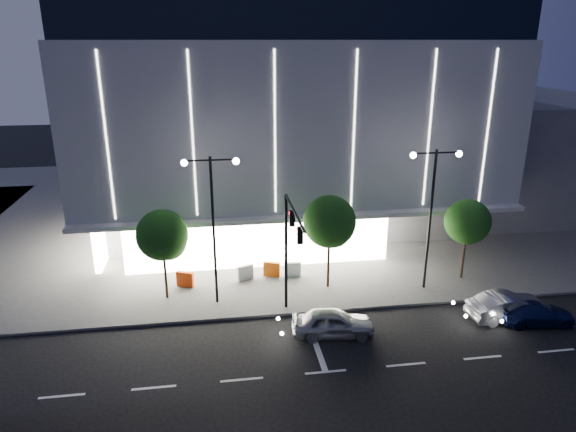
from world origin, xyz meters
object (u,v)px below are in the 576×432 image
(tree_left, at_px, (163,238))
(barrier_d, at_px, (292,269))
(street_lamp_east, at_px, (432,200))
(barrier_a, at_px, (185,279))
(tree_mid, at_px, (330,224))
(car_lead, at_px, (333,323))
(traffic_mast, at_px, (290,238))
(barrier_b, at_px, (245,273))
(street_lamp_west, at_px, (213,210))
(car_third, at_px, (535,313))
(barrier_c, at_px, (272,269))
(tree_right, at_px, (467,224))
(car_second, at_px, (508,306))

(tree_left, xyz_separation_m, barrier_d, (7.97, 1.77, -3.38))
(barrier_d, bearing_deg, street_lamp_east, -17.47)
(barrier_a, bearing_deg, tree_left, -105.71)
(tree_left, distance_m, tree_mid, 10.00)
(car_lead, xyz_separation_m, barrier_a, (-8.05, 6.68, -0.10))
(traffic_mast, relative_size, barrier_b, 6.43)
(street_lamp_west, relative_size, car_third, 2.11)
(traffic_mast, distance_m, barrier_c, 7.15)
(tree_left, relative_size, barrier_a, 5.20)
(tree_right, distance_m, car_third, 6.85)
(traffic_mast, xyz_separation_m, barrier_c, (-0.36, 5.65, -4.38))
(car_second, bearing_deg, tree_mid, 55.82)
(tree_right, distance_m, car_lead, 11.73)
(tree_mid, relative_size, barrier_d, 5.59)
(tree_left, xyz_separation_m, car_third, (20.47, -5.84, -3.42))
(car_second, bearing_deg, car_lead, 86.35)
(street_lamp_west, relative_size, car_lead, 2.05)
(traffic_mast, distance_m, barrier_b, 7.26)
(tree_mid, xyz_separation_m, car_lead, (-0.94, -5.39, -3.59))
(car_third, bearing_deg, car_lead, 93.75)
(street_lamp_west, xyz_separation_m, barrier_a, (-1.97, 2.31, -5.31))
(barrier_b, distance_m, barrier_d, 3.13)
(street_lamp_east, relative_size, car_lead, 2.05)
(tree_left, distance_m, barrier_a, 3.76)
(tree_left, xyz_separation_m, car_lead, (9.06, -5.39, -3.29))
(street_lamp_east, bearing_deg, barrier_c, 162.31)
(traffic_mast, height_order, barrier_a, traffic_mast)
(tree_mid, bearing_deg, street_lamp_east, -9.69)
(tree_mid, distance_m, car_third, 12.55)
(street_lamp_east, height_order, car_lead, street_lamp_east)
(car_second, distance_m, barrier_d, 13.20)
(barrier_c, bearing_deg, barrier_d, 10.93)
(street_lamp_east, bearing_deg, car_lead, -147.72)
(street_lamp_east, xyz_separation_m, tree_left, (-15.97, 1.02, -1.92))
(tree_left, height_order, barrier_c, tree_left)
(street_lamp_west, height_order, car_second, street_lamp_west)
(street_lamp_west, distance_m, car_second, 17.55)
(tree_right, xyz_separation_m, barrier_b, (-14.16, 1.70, -3.23))
(car_third, relative_size, barrier_b, 3.87)
(tree_right, height_order, car_third, tree_right)
(car_lead, bearing_deg, car_second, -82.81)
(tree_mid, xyz_separation_m, car_third, (10.47, -5.84, -3.72))
(tree_right, xyz_separation_m, barrier_c, (-12.38, 1.96, -3.23))
(tree_left, relative_size, barrier_c, 5.20)
(barrier_b, bearing_deg, tree_left, 176.33)
(tree_right, height_order, car_second, tree_right)
(street_lamp_east, relative_size, tree_left, 1.57)
(barrier_a, bearing_deg, traffic_mast, -17.61)
(traffic_mast, bearing_deg, tree_left, 152.16)
(car_third, height_order, barrier_b, car_third)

